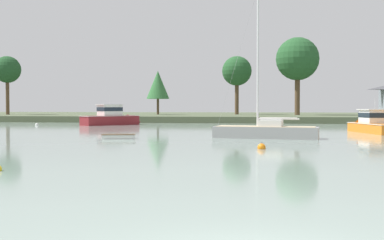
{
  "coord_description": "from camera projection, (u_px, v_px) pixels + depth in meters",
  "views": [
    {
      "loc": [
        0.06,
        -8.04,
        2.66
      ],
      "look_at": [
        -4.83,
        25.51,
        1.67
      ],
      "focal_mm": 44.85,
      "sensor_mm": 36.0,
      "label": 1
    }
  ],
  "objects": [
    {
      "name": "dinghy_white",
      "position": [
        119.0,
        137.0,
        39.02
      ],
      "size": [
        2.92,
        1.8,
        0.51
      ],
      "color": "white",
      "rests_on": "ground"
    },
    {
      "name": "mooring_buoy_orange",
      "position": [
        262.0,
        147.0,
        29.71
      ],
      "size": [
        0.52,
        0.52,
        0.57
      ],
      "color": "orange",
      "rests_on": "ground"
    },
    {
      "name": "shore_tree_inland_b",
      "position": [
        158.0,
        85.0,
        93.04
      ],
      "size": [
        4.44,
        4.44,
        8.5
      ],
      "color": "brown",
      "rests_on": "far_shore_bank"
    },
    {
      "name": "shore_tree_far_right",
      "position": [
        298.0,
        59.0,
        88.51
      ],
      "size": [
        7.94,
        7.94,
        14.36
      ],
      "color": "brown",
      "rests_on": "far_shore_bank"
    },
    {
      "name": "mooring_buoy_white",
      "position": [
        37.0,
        125.0,
        66.08
      ],
      "size": [
        0.45,
        0.45,
        0.5
      ],
      "color": "white",
      "rests_on": "ground"
    },
    {
      "name": "shore_tree_far_left",
      "position": [
        7.0,
        70.0,
        92.33
      ],
      "size": [
        5.15,
        5.15,
        11.28
      ],
      "color": "brown",
      "rests_on": "far_shore_bank"
    },
    {
      "name": "mooring_buoy_red",
      "position": [
        243.0,
        129.0,
        53.47
      ],
      "size": [
        0.44,
        0.44,
        0.49
      ],
      "color": "red",
      "rests_on": "ground"
    },
    {
      "name": "cruiser_maroon",
      "position": [
        114.0,
        120.0,
        67.88
      ],
      "size": [
        7.95,
        8.85,
        4.96
      ],
      "color": "maroon",
      "rests_on": "ground"
    },
    {
      "name": "cruiser_orange",
      "position": [
        372.0,
        127.0,
        48.47
      ],
      "size": [
        4.62,
        9.31,
        4.53
      ],
      "color": "orange",
      "rests_on": "ground"
    },
    {
      "name": "sailboat_grey",
      "position": [
        266.0,
        135.0,
        39.71
      ],
      "size": [
        8.8,
        3.72,
        13.17
      ],
      "color": "gray",
      "rests_on": "ground"
    },
    {
      "name": "shore_tree_left",
      "position": [
        237.0,
        71.0,
        94.32
      ],
      "size": [
        5.81,
        5.81,
        11.49
      ],
      "color": "brown",
      "rests_on": "far_shore_bank"
    },
    {
      "name": "far_shore_bank",
      "position": [
        261.0,
        116.0,
        98.96
      ],
      "size": [
        175.03,
        53.09,
        1.0
      ],
      "primitive_type": "cube",
      "color": "#4C563D",
      "rests_on": "ground"
    }
  ]
}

